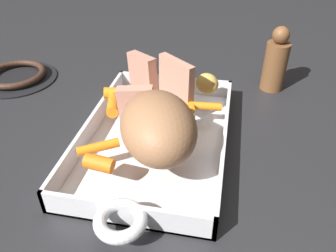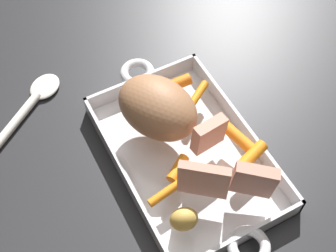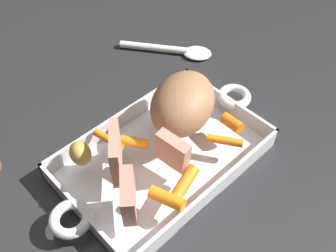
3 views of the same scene
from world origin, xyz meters
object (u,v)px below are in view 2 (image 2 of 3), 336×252
object	(u,v)px
serving_spoon	(29,106)
baby_carrot_long	(252,156)
baby_carrot_center_right	(198,95)
baby_carrot_southeast	(178,168)
roast_slice_outer	(203,180)
potato_golden_small	(184,219)
roasting_dish	(186,155)
pork_roast	(158,107)
baby_carrot_northeast	(166,193)
baby_carrot_southwest	(239,138)
roast_slice_thick	(209,134)
baby_carrot_short	(180,83)
roast_slice_thin	(254,180)

from	to	relation	value
serving_spoon	baby_carrot_long	bearing A→B (deg)	-82.43
baby_carrot_center_right	baby_carrot_southeast	bearing A→B (deg)	-41.80
roast_slice_outer	baby_carrot_center_right	world-z (taller)	roast_slice_outer
baby_carrot_center_right	potato_golden_small	xyz separation A→B (m)	(0.21, -0.14, 0.01)
roasting_dish	pork_roast	size ratio (longest dim) A/B	3.08
baby_carrot_southeast	potato_golden_small	distance (m)	0.10
baby_carrot_center_right	potato_golden_small	size ratio (longest dim) A/B	1.44
baby_carrot_long	serving_spoon	distance (m)	0.43
pork_roast	baby_carrot_northeast	distance (m)	0.15
baby_carrot_southeast	baby_carrot_northeast	bearing A→B (deg)	-52.94
baby_carrot_southwest	baby_carrot_long	size ratio (longest dim) A/B	1.08
pork_roast	baby_carrot_long	distance (m)	0.18
baby_carrot_center_right	baby_carrot_southwest	bearing A→B (deg)	7.32
potato_golden_small	serving_spoon	world-z (taller)	potato_golden_small
roast_slice_thick	baby_carrot_short	world-z (taller)	roast_slice_thick
roast_slice_outer	roasting_dish	bearing A→B (deg)	167.27
pork_roast	serving_spoon	size ratio (longest dim) A/B	0.76
baby_carrot_southwest	baby_carrot_northeast	bearing A→B (deg)	-78.80
roast_slice_thin	potato_golden_small	distance (m)	0.13
roasting_dish	roast_slice_outer	world-z (taller)	roast_slice_outer
roasting_dish	potato_golden_small	bearing A→B (deg)	-31.02
pork_roast	baby_carrot_short	size ratio (longest dim) A/B	3.64
baby_carrot_long	baby_carrot_southeast	bearing A→B (deg)	-107.21
baby_carrot_short	pork_roast	bearing A→B (deg)	-53.85
roast_slice_thick	potato_golden_small	bearing A→B (deg)	-44.71
roast_slice_thin	baby_carrot_long	bearing A→B (deg)	145.69
baby_carrot_southeast	roast_slice_outer	bearing A→B (deg)	17.93
pork_roast	baby_carrot_southeast	xyz separation A→B (m)	(0.10, -0.02, -0.04)
roast_slice_thick	roast_slice_outer	bearing A→B (deg)	-36.40
roasting_dish	roast_slice_thin	xyz separation A→B (m)	(0.12, 0.05, 0.06)
potato_golden_small	serving_spoon	size ratio (longest dim) A/B	0.22
roasting_dish	roast_slice_thin	distance (m)	0.15
pork_roast	baby_carrot_southwest	xyz separation A→B (m)	(0.10, 0.11, -0.04)
baby_carrot_southwest	baby_carrot_southeast	distance (m)	0.12
baby_carrot_northeast	potato_golden_small	xyz separation A→B (m)	(0.06, 0.00, 0.01)
roast_slice_thick	baby_carrot_southeast	bearing A→B (deg)	-72.41
pork_roast	potato_golden_small	distance (m)	0.20
roasting_dish	roast_slice_thin	bearing A→B (deg)	23.51
roast_slice_thick	serving_spoon	xyz separation A→B (m)	(-0.25, -0.25, -0.06)
baby_carrot_short	potato_golden_small	xyz separation A→B (m)	(0.24, -0.13, 0.01)
roast_slice_thick	baby_carrot_center_right	size ratio (longest dim) A/B	0.94
roasting_dish	baby_carrot_center_right	xyz separation A→B (m)	(-0.08, 0.07, 0.04)
roast_slice_outer	roast_slice_thick	bearing A→B (deg)	143.60
roasting_dish	baby_carrot_long	bearing A→B (deg)	49.67
roasting_dish	roast_slice_thin	world-z (taller)	roast_slice_thin
roast_slice_thin	baby_carrot_southwest	world-z (taller)	roast_slice_thin
pork_roast	baby_carrot_long	size ratio (longest dim) A/B	2.56
baby_carrot_long	roasting_dish	bearing A→B (deg)	-130.33
roasting_dish	baby_carrot_southwest	xyz separation A→B (m)	(0.03, 0.08, 0.04)
roast_slice_outer	baby_carrot_center_right	distance (m)	0.20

